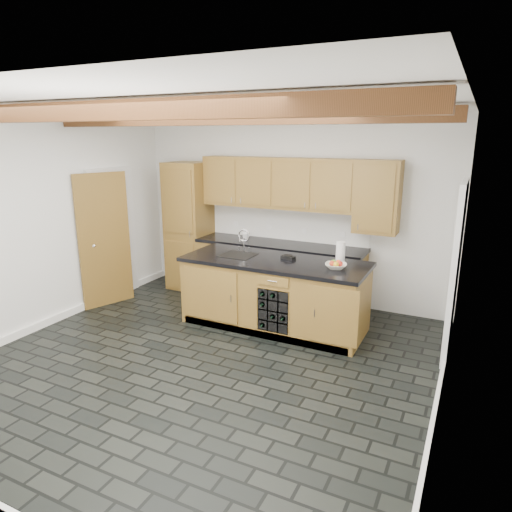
{
  "coord_description": "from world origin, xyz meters",
  "views": [
    {
      "loc": [
        2.63,
        -4.0,
        2.52
      ],
      "look_at": [
        0.27,
        0.8,
        1.1
      ],
      "focal_mm": 32.0,
      "sensor_mm": 36.0,
      "label": 1
    }
  ],
  "objects": [
    {
      "name": "kitchen_scale",
      "position": [
        0.44,
        1.42,
        0.96
      ],
      "size": [
        0.19,
        0.13,
        0.06
      ],
      "rotation": [
        0.0,
        0.0,
        -0.17
      ],
      "color": "black",
      "rests_on": "island"
    },
    {
      "name": "fruit_cluster",
      "position": [
        1.14,
        1.26,
        1.0
      ],
      "size": [
        0.16,
        0.17,
        0.07
      ],
      "color": "#AF2317",
      "rests_on": "fruit_bowl"
    },
    {
      "name": "island",
      "position": [
        0.31,
        1.28,
        0.46
      ],
      "size": [
        2.48,
        0.96,
        0.93
      ],
      "color": "olive",
      "rests_on": "ground"
    },
    {
      "name": "back_cabinetry",
      "position": [
        -0.38,
        2.24,
        0.98
      ],
      "size": [
        3.65,
        0.62,
        2.2
      ],
      "color": "olive",
      "rests_on": "ground"
    },
    {
      "name": "mug",
      "position": [
        -0.62,
        2.23,
        0.98
      ],
      "size": [
        0.13,
        0.13,
        0.1
      ],
      "primitive_type": "imported",
      "rotation": [
        0.0,
        0.0,
        0.2
      ],
      "color": "white",
      "rests_on": "back_cabinetry"
    },
    {
      "name": "fruit_bowl",
      "position": [
        1.14,
        1.26,
        0.96
      ],
      "size": [
        0.31,
        0.31,
        0.06
      ],
      "primitive_type": "imported",
      "rotation": [
        0.0,
        0.0,
        0.22
      ],
      "color": "silver",
      "rests_on": "island"
    },
    {
      "name": "ground",
      "position": [
        0.0,
        0.0,
        0.0
      ],
      "size": [
        5.0,
        5.0,
        0.0
      ],
      "primitive_type": "plane",
      "color": "black",
      "rests_on": "ground"
    },
    {
      "name": "faucet",
      "position": [
        -0.25,
        1.33,
        0.96
      ],
      "size": [
        0.45,
        0.4,
        0.34
      ],
      "color": "black",
      "rests_on": "island"
    },
    {
      "name": "room_shell",
      "position": [
        -0.09,
        0.53,
        1.53
      ],
      "size": [
        5.01,
        5.0,
        5.0
      ],
      "color": "white",
      "rests_on": "ground"
    },
    {
      "name": "paper_towel",
      "position": [
        1.12,
        1.5,
        1.07
      ],
      "size": [
        0.12,
        0.12,
        0.28
      ],
      "primitive_type": "cylinder",
      "color": "white",
      "rests_on": "island"
    }
  ]
}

